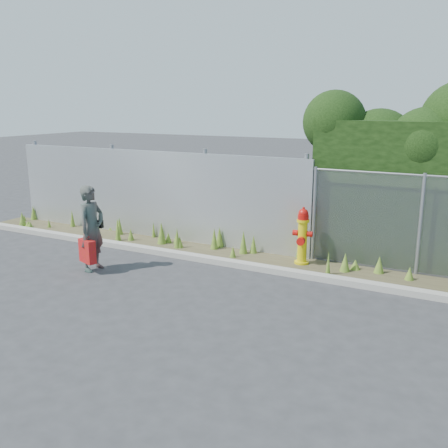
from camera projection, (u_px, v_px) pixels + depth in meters
name	position (u px, v px, depth m)	size (l,w,h in m)	color
ground	(203.00, 297.00, 8.84)	(80.00, 80.00, 0.00)	#313133
curb	(246.00, 265.00, 10.38)	(16.00, 0.22, 0.12)	gray
weed_strip	(260.00, 253.00, 10.95)	(16.00, 1.29, 0.55)	#433C26
corrugated_fence	(150.00, 194.00, 12.63)	(8.50, 0.21, 2.30)	#B2B5B9
fire_hydrant	(302.00, 237.00, 10.50)	(0.42, 0.37, 1.25)	#DAC40B
woman	(92.00, 228.00, 10.10)	(0.64, 0.42, 1.75)	#106759
red_tote_bag	(87.00, 251.00, 10.02)	(0.43, 0.16, 0.56)	#A52209
black_shoulder_bag	(98.00, 224.00, 10.27)	(0.21, 0.09, 0.16)	black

